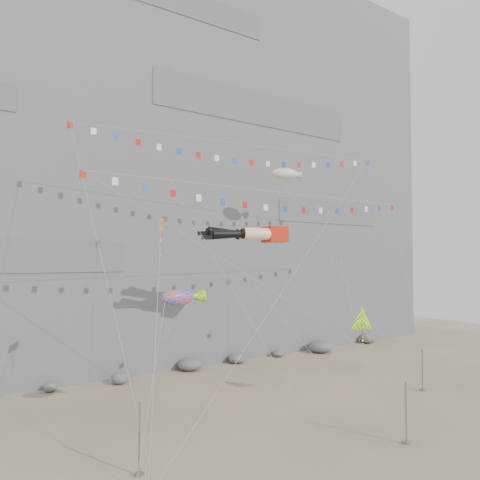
% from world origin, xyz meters
% --- Properties ---
extents(ground, '(120.00, 120.00, 0.00)m').
position_xyz_m(ground, '(0.00, 0.00, 0.00)').
color(ground, tan).
rests_on(ground, ground).
extents(cliff, '(80.00, 28.00, 50.00)m').
position_xyz_m(cliff, '(0.00, 32.00, 25.00)').
color(cliff, slate).
rests_on(cliff, ground).
extents(talus_boulders, '(60.00, 3.00, 1.20)m').
position_xyz_m(talus_boulders, '(0.00, 17.00, 0.60)').
color(talus_boulders, slate).
rests_on(talus_boulders, ground).
extents(anchor_pole_left, '(0.12, 0.12, 3.97)m').
position_xyz_m(anchor_pole_left, '(-13.69, -2.60, 1.99)').
color(anchor_pole_left, slate).
rests_on(anchor_pole_left, ground).
extents(anchor_pole_center, '(0.12, 0.12, 3.90)m').
position_xyz_m(anchor_pole_center, '(2.04, -8.11, 1.95)').
color(anchor_pole_center, slate).
rests_on(anchor_pole_center, ground).
extents(anchor_pole_right, '(0.12, 0.12, 3.66)m').
position_xyz_m(anchor_pole_right, '(13.51, -1.49, 1.83)').
color(anchor_pole_right, slate).
rests_on(anchor_pole_right, ground).
extents(legs_kite, '(8.15, 17.73, 20.45)m').
position_xyz_m(legs_kite, '(0.75, 6.80, 13.97)').
color(legs_kite, red).
rests_on(legs_kite, ground).
extents(flag_banner_upper, '(31.28, 15.69, 30.53)m').
position_xyz_m(flag_banner_upper, '(1.49, 9.30, 22.71)').
color(flag_banner_upper, red).
rests_on(flag_banner_upper, ground).
extents(flag_banner_lower, '(34.12, 7.64, 22.41)m').
position_xyz_m(flag_banner_lower, '(2.15, 5.17, 17.69)').
color(flag_banner_lower, red).
rests_on(flag_banner_lower, ground).
extents(harlequin_kite, '(4.51, 7.33, 15.82)m').
position_xyz_m(harlequin_kite, '(-10.73, 1.19, 13.99)').
color(harlequin_kite, red).
rests_on(harlequin_kite, ground).
extents(fish_windsock, '(7.09, 6.26, 11.91)m').
position_xyz_m(fish_windsock, '(-9.44, 1.27, 9.16)').
color(fish_windsock, '#FF460D').
rests_on(fish_windsock, ground).
extents(delta_kite, '(5.18, 7.67, 10.56)m').
position_xyz_m(delta_kite, '(5.23, -1.89, 6.76)').
color(delta_kite, '#FCED0C').
rests_on(delta_kite, ground).
extents(blimp_windsock, '(6.77, 13.89, 24.76)m').
position_xyz_m(blimp_windsock, '(8.44, 11.35, 20.86)').
color(blimp_windsock, beige).
rests_on(blimp_windsock, ground).
extents(small_kite_a, '(4.58, 14.51, 23.49)m').
position_xyz_m(small_kite_a, '(-6.27, 8.63, 18.10)').
color(small_kite_a, '#FA5815').
rests_on(small_kite_a, ground).
extents(small_kite_b, '(6.54, 10.00, 16.24)m').
position_xyz_m(small_kite_b, '(8.12, 3.23, 11.59)').
color(small_kite_b, purple).
rests_on(small_kite_b, ground).
extents(small_kite_c, '(3.21, 11.64, 15.03)m').
position_xyz_m(small_kite_c, '(-1.69, 3.19, 9.70)').
color(small_kite_c, '#169221').
rests_on(small_kite_c, ground).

